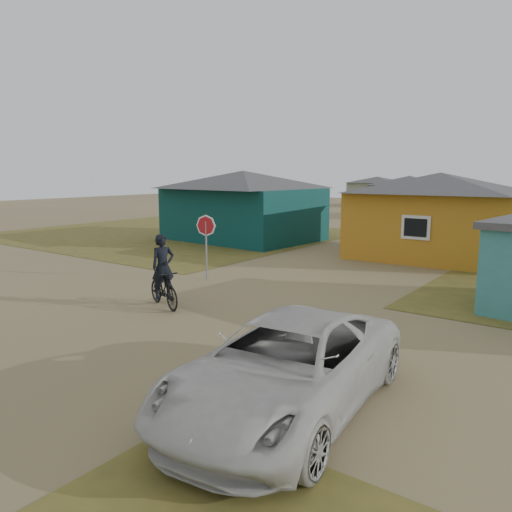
{
  "coord_description": "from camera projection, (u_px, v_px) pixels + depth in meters",
  "views": [
    {
      "loc": [
        9.34,
        -9.49,
        3.92
      ],
      "look_at": [
        0.15,
        3.0,
        1.3
      ],
      "focal_mm": 35.0,
      "sensor_mm": 36.0,
      "label": 1
    }
  ],
  "objects": [
    {
      "name": "grass_nw",
      "position": [
        171.0,
        233.0,
        32.16
      ],
      "size": [
        20.0,
        18.0,
        0.0
      ],
      "primitive_type": "cube",
      "color": "brown",
      "rests_on": "ground"
    },
    {
      "name": "house_pale_west",
      "position": [
        408.0,
        196.0,
        43.85
      ],
      "size": [
        7.04,
        6.15,
        3.6
      ],
      "color": "gray",
      "rests_on": "ground"
    },
    {
      "name": "stop_sign",
      "position": [
        206.0,
        232.0,
        18.03
      ],
      "size": [
        0.78,
        0.16,
        2.4
      ],
      "color": "gray",
      "rests_on": "ground"
    },
    {
      "name": "house_teal",
      "position": [
        243.0,
        204.0,
        29.0
      ],
      "size": [
        8.93,
        7.08,
        4.0
      ],
      "color": "#093433",
      "rests_on": "ground"
    },
    {
      "name": "house_pale_north",
      "position": [
        377.0,
        191.0,
        58.08
      ],
      "size": [
        6.28,
        5.81,
        3.4
      ],
      "color": "gray",
      "rests_on": "ground"
    },
    {
      "name": "ground",
      "position": [
        187.0,
        317.0,
        13.65
      ],
      "size": [
        120.0,
        120.0,
        0.0
      ],
      "primitive_type": "plane",
      "color": "olive"
    },
    {
      "name": "cyclist",
      "position": [
        163.0,
        281.0,
        14.51
      ],
      "size": [
        1.98,
        1.17,
        2.16
      ],
      "color": "black",
      "rests_on": "ground"
    },
    {
      "name": "house_yellow",
      "position": [
        438.0,
        214.0,
        22.98
      ],
      "size": [
        7.72,
        6.76,
        3.9
      ],
      "color": "#BD7D1D",
      "rests_on": "ground"
    },
    {
      "name": "vehicle",
      "position": [
        286.0,
        367.0,
        8.18
      ],
      "size": [
        3.12,
        5.75,
        1.53
      ],
      "primitive_type": "imported",
      "rotation": [
        0.0,
        0.0,
        0.11
      ],
      "color": "beige",
      "rests_on": "ground"
    }
  ]
}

